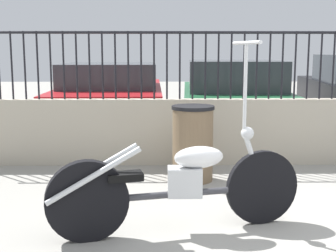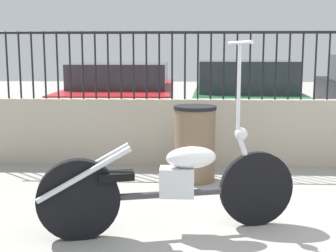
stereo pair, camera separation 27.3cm
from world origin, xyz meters
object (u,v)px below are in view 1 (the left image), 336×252
(trash_bin, at_px, (193,143))
(car_green, at_px, (233,96))
(motorcycle_dark_grey, at_px, (168,185))
(car_red, at_px, (112,97))

(trash_bin, xyz_separation_m, car_green, (0.96, 3.26, 0.23))
(motorcycle_dark_grey, relative_size, car_red, 0.49)
(trash_bin, relative_size, car_green, 0.21)
(car_red, relative_size, car_green, 1.03)
(motorcycle_dark_grey, distance_m, trash_bin, 1.62)
(motorcycle_dark_grey, bearing_deg, trash_bin, 65.11)
(trash_bin, relative_size, car_red, 0.20)
(trash_bin, height_order, car_green, car_green)
(motorcycle_dark_grey, height_order, trash_bin, motorcycle_dark_grey)
(car_red, height_order, car_green, car_green)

